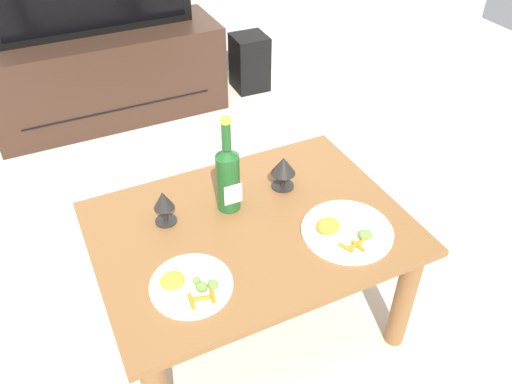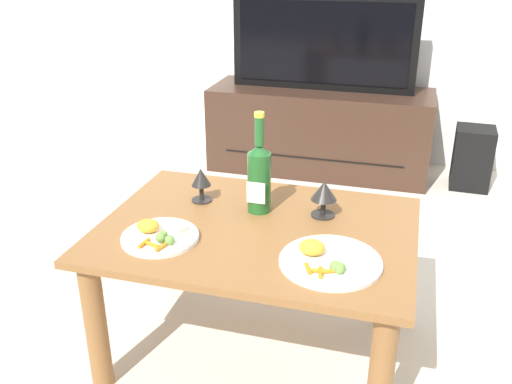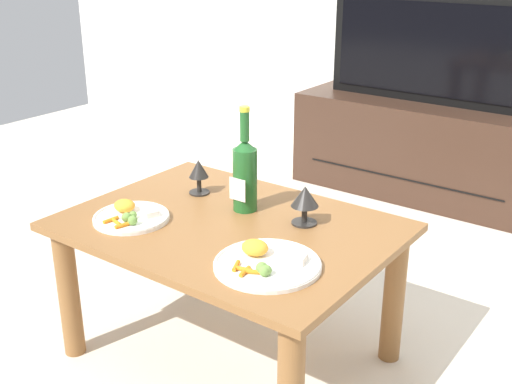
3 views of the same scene
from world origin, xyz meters
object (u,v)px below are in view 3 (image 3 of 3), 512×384
(tv_screen, at_px, (430,49))
(dinner_plate_right, at_px, (267,262))
(dinner_plate_left, at_px, (131,216))
(tv_stand, at_px, (420,149))
(wine_bottle, at_px, (245,172))
(dining_table, at_px, (229,250))
(goblet_right, at_px, (305,199))
(goblet_left, at_px, (199,171))

(tv_screen, relative_size, dinner_plate_right, 3.69)
(tv_screen, distance_m, dinner_plate_left, 1.97)
(tv_stand, xyz_separation_m, tv_screen, (0.00, -0.00, 0.54))
(wine_bottle, relative_size, dinner_plate_left, 1.44)
(dining_table, distance_m, wine_bottle, 0.26)
(dining_table, height_order, goblet_right, goblet_right)
(wine_bottle, bearing_deg, dinner_plate_left, -130.60)
(dining_table, height_order, goblet_left, goblet_left)
(goblet_left, bearing_deg, wine_bottle, -5.39)
(dinner_plate_left, bearing_deg, tv_screen, 85.10)
(tv_stand, xyz_separation_m, dinner_plate_left, (-0.17, -1.95, 0.25))
(wine_bottle, distance_m, goblet_right, 0.22)
(tv_stand, distance_m, goblet_right, 1.70)
(tv_screen, xyz_separation_m, dinner_plate_left, (-0.17, -1.95, -0.29))
(goblet_right, bearing_deg, wine_bottle, -174.61)
(tv_screen, relative_size, dinner_plate_left, 4.52)
(goblet_left, bearing_deg, dinner_plate_left, -94.60)
(dining_table, bearing_deg, wine_bottle, 102.39)
(dining_table, relative_size, goblet_left, 8.19)
(goblet_right, bearing_deg, dining_table, -143.99)
(goblet_right, bearing_deg, tv_screen, 100.05)
(dinner_plate_right, bearing_deg, dinner_plate_left, -179.93)
(goblet_left, bearing_deg, goblet_right, -0.00)
(tv_stand, distance_m, dinner_plate_left, 1.97)
(tv_stand, relative_size, dinner_plate_left, 5.56)
(dining_table, bearing_deg, goblet_left, 150.27)
(wine_bottle, distance_m, dinner_plate_right, 0.42)
(tv_screen, bearing_deg, wine_bottle, -87.44)
(wine_bottle, bearing_deg, dinner_plate_right, -44.39)
(dining_table, xyz_separation_m, wine_bottle, (-0.03, 0.12, 0.22))
(tv_screen, distance_m, goblet_left, 1.66)
(dining_table, xyz_separation_m, tv_stand, (-0.10, 1.78, -0.14))
(tv_stand, distance_m, goblet_left, 1.68)
(goblet_right, xyz_separation_m, dinner_plate_left, (-0.46, -0.30, -0.07))
(goblet_right, bearing_deg, tv_stand, 100.03)
(tv_screen, bearing_deg, goblet_left, -94.96)
(dining_table, xyz_separation_m, goblet_right, (0.19, 0.14, 0.18))
(goblet_left, relative_size, dinner_plate_left, 0.51)
(wine_bottle, height_order, dinner_plate_right, wine_bottle)
(wine_bottle, bearing_deg, tv_screen, 92.56)
(goblet_left, xyz_separation_m, goblet_right, (0.43, -0.00, 0.00))
(tv_stand, height_order, goblet_left, goblet_left)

